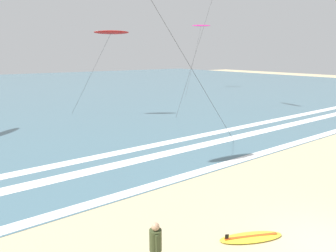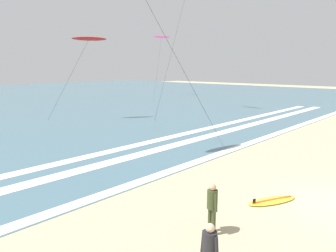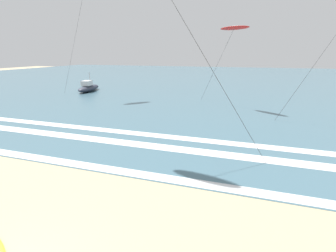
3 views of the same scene
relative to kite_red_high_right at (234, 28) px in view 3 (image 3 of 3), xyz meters
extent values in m
cube|color=#476B7A|center=(-4.17, 28.64, -7.66)|extent=(140.00, 90.00, 0.01)
cube|color=white|center=(-2.26, -15.96, -7.65)|extent=(59.23, 0.62, 0.01)
cube|color=white|center=(-4.09, -12.67, -7.65)|extent=(59.42, 0.89, 0.01)
cube|color=white|center=(-3.50, -10.86, -7.65)|extent=(57.09, 0.79, 0.01)
cylinder|color=#333333|center=(-19.85, 1.95, -0.41)|extent=(5.03, 0.90, 14.51)
ellipsoid|color=red|center=(0.01, -0.01, 0.03)|extent=(3.13, 2.34, 0.43)
cylinder|color=#333333|center=(-1.63, 1.38, -3.82)|extent=(3.32, 2.81, 7.70)
ellipsoid|color=#2D3342|center=(-20.16, 4.10, -7.21)|extent=(2.34, 5.37, 0.90)
cube|color=silver|center=(-20.11, 3.71, -6.41)|extent=(1.28, 1.63, 0.70)
cylinder|color=#B2B2B2|center=(-20.23, 4.70, -5.86)|extent=(0.08, 0.08, 1.80)
camera|label=1|loc=(-12.79, -26.45, -1.94)|focal=32.27mm
camera|label=2|loc=(-16.09, -25.67, -2.70)|focal=32.34mm
camera|label=3|loc=(0.64, -24.44, -2.30)|focal=24.05mm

